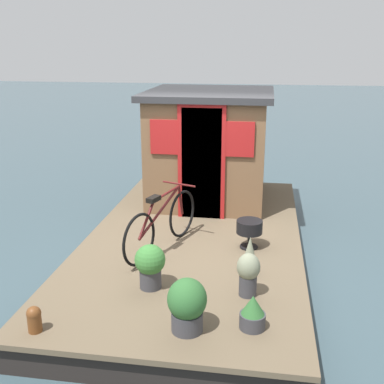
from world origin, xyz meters
TOP-DOWN VIEW (x-y plane):
  - ground_plane at (0.00, 0.00)m, footprint 60.00×60.00m
  - houseboat_deck at (0.00, 0.00)m, footprint 5.62×2.95m
  - houseboat_cabin at (1.70, 0.00)m, footprint 2.15×2.06m
  - bicycle at (-0.55, 0.34)m, footprint 1.61×0.69m
  - potted_plant_ivy at (-2.32, -0.29)m, footprint 0.37×0.37m
  - potted_plant_succulent at (-1.04, -0.82)m, footprint 0.17×0.17m
  - potted_plant_thyme at (-1.57, 0.25)m, footprint 0.34×0.34m
  - potted_plant_rosemary at (-2.18, -0.89)m, footprint 0.25×0.25m
  - potted_plant_geranium at (-1.57, -0.82)m, footprint 0.25×0.25m
  - charcoal_grill at (-0.31, -0.78)m, footprint 0.34×0.34m
  - mooring_bollard at (-2.56, 1.13)m, footprint 0.14×0.14m

SIDE VIEW (x-z plane):
  - ground_plane at x=0.00m, z-range 0.00..0.00m
  - houseboat_deck at x=0.00m, z-range 0.00..0.37m
  - mooring_bollard at x=-2.56m, z-range 0.38..0.64m
  - potted_plant_rosemary at x=-2.18m, z-range 0.36..0.70m
  - potted_plant_succulent at x=-1.04m, z-range 0.36..0.82m
  - potted_plant_geranium at x=-1.57m, z-range 0.40..0.88m
  - charcoal_grill at x=-0.31m, z-range 0.46..0.84m
  - potted_plant_ivy at x=-2.32m, z-range 0.38..0.92m
  - potted_plant_thyme at x=-1.57m, z-range 0.40..0.91m
  - bicycle at x=-0.55m, z-range 0.34..1.14m
  - houseboat_cabin at x=1.70m, z-range 0.38..2.23m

